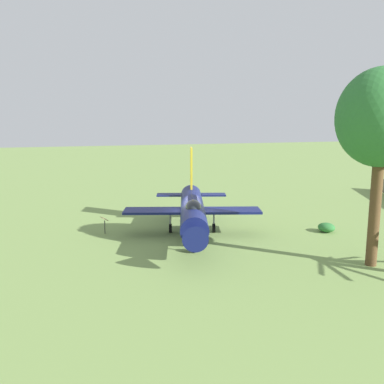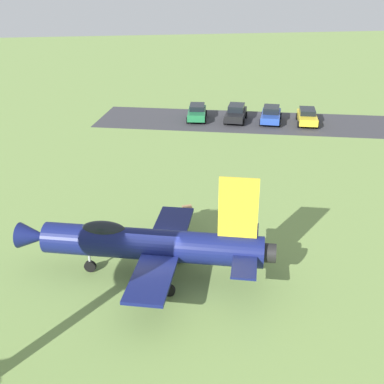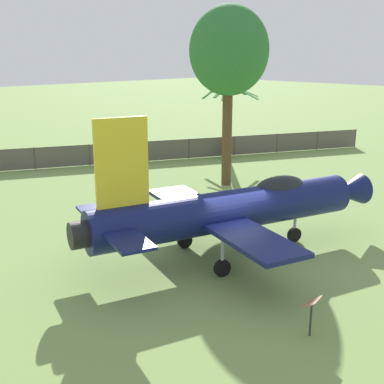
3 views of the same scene
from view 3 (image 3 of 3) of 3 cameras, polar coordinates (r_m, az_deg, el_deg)
name	(u,v)px [view 3 (image 3 of 3)]	position (r m, az deg, el deg)	size (l,w,h in m)	color
ground_plane	(227,256)	(19.14, 4.01, -7.29)	(200.00, 200.00, 0.00)	#75934C
display_jet	(236,208)	(18.67, 5.01, -1.82)	(9.03, 12.39, 5.49)	#111951
shade_tree	(229,52)	(28.29, 4.21, 15.68)	(4.65, 4.00, 10.01)	brown
palm_tree	(227,118)	(36.04, 4.07, 8.50)	(4.72, 4.26, 5.59)	brown
perimeter_fence	(115,153)	(34.93, -8.76, 4.50)	(16.90, 35.63, 1.47)	#4C4238
shrub_near_fence	(122,193)	(26.44, -8.07, -0.16)	(1.09, 1.19, 0.62)	#2D7033
info_plaque	(312,307)	(14.10, 13.54, -12.73)	(0.51, 0.67, 1.14)	#333333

